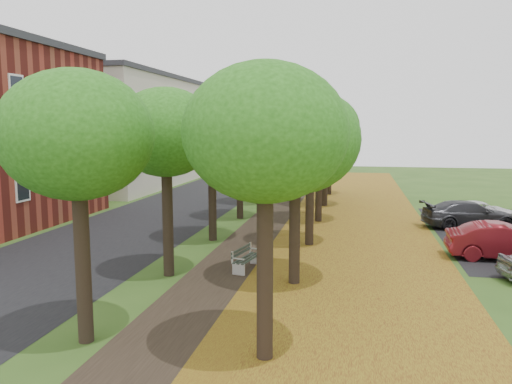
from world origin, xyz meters
The scene contains 11 objects.
ground centered at (0.00, 0.00, 0.00)m, with size 120.00×120.00×0.00m, color #2D4C19.
street_asphalt centered at (-7.50, 15.00, 0.00)m, with size 8.00×70.00×0.01m, color black.
footpath centered at (0.00, 15.00, 0.00)m, with size 3.20×70.00×0.01m, color black.
leaf_verge centered at (5.00, 15.00, 0.01)m, with size 7.50×70.00×0.01m, color olive.
tree_row_west centered at (-2.20, 15.00, 5.23)m, with size 4.21×34.21×7.05m.
tree_row_east centered at (2.60, 15.00, 5.23)m, with size 4.21×34.21×7.05m.
building_cream centered at (-17.00, 33.00, 5.21)m, with size 10.30×20.30×10.40m.
bench centered at (0.53, 7.34, 0.45)m, with size 0.91×1.91×0.87m.
car_red centered at (11.00, 10.93, 0.77)m, with size 1.63×4.68×1.54m, color maroon.
car_grey centered at (11.00, 17.78, 0.74)m, with size 2.09×5.13×1.49m, color #2D2E32.
car_white centered at (11.83, 19.05, 0.66)m, with size 2.19×4.75×1.32m, color white.
Camera 1 is at (4.66, -11.44, 5.66)m, focal length 35.00 mm.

